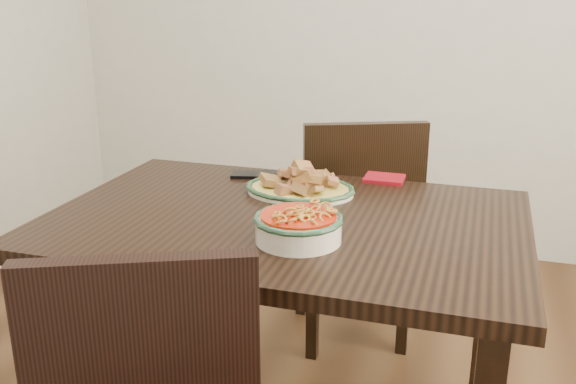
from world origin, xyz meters
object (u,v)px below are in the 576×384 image
(fish_plate, at_px, (300,179))
(smartphone, at_px, (253,175))
(dining_table, at_px, (286,250))
(chair_far, at_px, (356,222))
(noodle_bowl, at_px, (298,224))

(fish_plate, height_order, smartphone, fish_plate)
(dining_table, relative_size, smartphone, 9.01)
(dining_table, distance_m, chair_far, 0.69)
(chair_far, bearing_deg, dining_table, 61.86)
(chair_far, xyz_separation_m, fish_plate, (-0.08, -0.47, 0.30))
(dining_table, bearing_deg, chair_far, 84.86)
(noodle_bowl, xyz_separation_m, smartphone, (-0.29, 0.47, -0.04))
(dining_table, bearing_deg, smartphone, 123.19)
(fish_plate, distance_m, noodle_bowl, 0.36)
(chair_far, bearing_deg, noodle_bowl, 68.36)
(dining_table, height_order, fish_plate, fish_plate)
(dining_table, xyz_separation_m, smartphone, (-0.21, 0.32, 0.10))
(fish_plate, relative_size, smartphone, 2.29)
(dining_table, height_order, noodle_bowl, noodle_bowl)
(smartphone, bearing_deg, noodle_bowl, -71.62)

